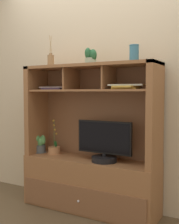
% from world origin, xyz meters
% --- Properties ---
extents(floor_plane, '(6.00, 6.00, 0.02)m').
position_xyz_m(floor_plane, '(0.00, 0.00, -0.01)').
color(floor_plane, brown).
rests_on(floor_plane, ground).
extents(back_wall, '(6.00, 0.02, 2.80)m').
position_xyz_m(back_wall, '(0.00, 0.23, 1.40)').
color(back_wall, beige).
rests_on(back_wall, ground).
extents(media_console, '(1.42, 0.43, 1.48)m').
position_xyz_m(media_console, '(0.00, 0.01, 0.46)').
color(media_console, '#925F39').
rests_on(media_console, ground).
extents(tv_monitor, '(0.57, 0.25, 0.40)m').
position_xyz_m(tv_monitor, '(0.18, -0.03, 0.69)').
color(tv_monitor, black).
rests_on(tv_monitor, media_console).
extents(potted_orchid, '(0.15, 0.15, 0.38)m').
position_xyz_m(potted_orchid, '(-0.46, 0.03, 0.57)').
color(potted_orchid, '#B47A4D').
rests_on(potted_orchid, media_console).
extents(potted_fern, '(0.14, 0.14, 0.21)m').
position_xyz_m(potted_fern, '(-0.65, 0.01, 0.62)').
color(potted_fern, '#4B5255').
rests_on(potted_fern, media_console).
extents(magazine_stack_left, '(0.33, 0.27, 0.03)m').
position_xyz_m(magazine_stack_left, '(-0.44, 0.04, 1.25)').
color(magazine_stack_left, '#3B2C46').
rests_on(magazine_stack_left, media_console).
extents(magazine_stack_centre, '(0.34, 0.23, 0.05)m').
position_xyz_m(magazine_stack_centre, '(0.41, -0.03, 1.26)').
color(magazine_stack_centre, '#BE8C2C').
rests_on(magazine_stack_centre, media_console).
extents(diffuser_bottle, '(0.07, 0.07, 0.33)m').
position_xyz_m(diffuser_bottle, '(-0.46, -0.03, 1.55)').
color(diffuser_bottle, olive).
rests_on(diffuser_bottle, media_console).
extents(potted_succulent, '(0.14, 0.14, 0.17)m').
position_xyz_m(potted_succulent, '(0.00, 0.02, 1.56)').
color(potted_succulent, '#92A289').
rests_on(potted_succulent, media_console).
extents(ceramic_vase, '(0.09, 0.09, 0.17)m').
position_xyz_m(ceramic_vase, '(0.46, 0.03, 1.57)').
color(ceramic_vase, teal).
rests_on(ceramic_vase, media_console).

